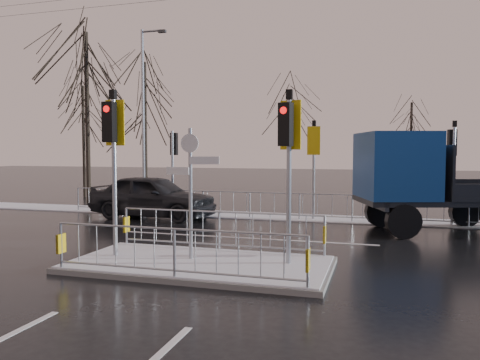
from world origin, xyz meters
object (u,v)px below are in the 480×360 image
(flatbed_truck, at_px, (426,179))
(street_lamp_left, at_px, (144,112))
(traffic_island, at_px, (199,251))
(car_far_lane, at_px, (153,196))

(flatbed_truck, distance_m, street_lamp_left, 12.53)
(street_lamp_left, bearing_deg, flatbed_truck, -14.17)
(traffic_island, bearing_deg, car_far_lane, 124.36)
(car_far_lane, height_order, street_lamp_left, street_lamp_left)
(street_lamp_left, bearing_deg, car_far_lane, -56.73)
(traffic_island, height_order, street_lamp_left, street_lamp_left)
(traffic_island, xyz_separation_m, flatbed_truck, (5.43, 6.50, 1.36))
(traffic_island, height_order, flatbed_truck, traffic_island)
(car_far_lane, bearing_deg, traffic_island, -141.43)
(car_far_lane, distance_m, flatbed_truck, 10.22)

